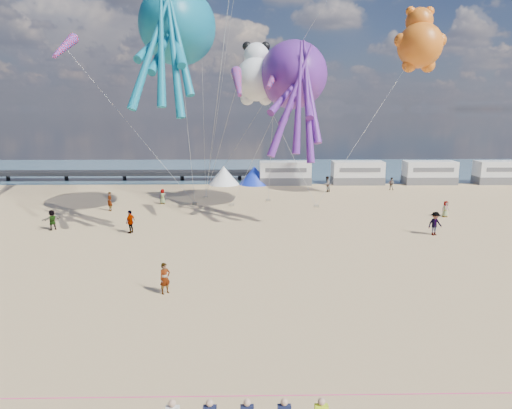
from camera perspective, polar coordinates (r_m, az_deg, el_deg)
name	(u,v)px	position (r m, az deg, el deg)	size (l,w,h in m)	color
ground	(223,328)	(21.29, -4.09, -15.15)	(120.00, 120.00, 0.00)	#D4B17A
water	(241,169)	(74.58, -1.91, 4.41)	(120.00, 120.00, 0.00)	#3C5D73
pier	(37,173)	(69.90, -25.72, 3.55)	(60.00, 3.00, 0.50)	black
motorhome_0	(285,173)	(59.71, 3.65, 3.96)	(6.60, 2.50, 3.00)	silver
motorhome_1	(357,173)	(61.22, 12.57, 3.90)	(6.60, 2.50, 3.00)	silver
motorhome_2	(430,173)	(64.12, 20.87, 3.75)	(6.60, 2.50, 3.00)	silver
motorhome_3	(501,172)	(68.23, 28.31, 3.56)	(6.60, 2.50, 3.00)	silver
tent_white	(224,175)	(59.63, -4.05, 3.65)	(4.00, 4.00, 2.40)	white
tent_blue	(254,175)	(59.56, -0.20, 3.67)	(4.00, 4.00, 2.40)	#1933CC
rope_line	(216,396)	(16.99, -5.04, -22.76)	(0.03, 0.03, 34.00)	#F2338C
standing_person	(165,278)	(24.99, -11.31, -9.03)	(0.62, 0.41, 1.70)	tan
beachgoer_0	(163,196)	(48.25, -11.59, 0.99)	(0.57, 0.37, 1.56)	#7F6659
beachgoer_1	(327,184)	(54.71, 8.86, 2.53)	(0.92, 0.60, 1.88)	#7F6659
beachgoer_2	(435,224)	(38.11, 21.48, -2.23)	(0.91, 0.71, 1.86)	#7F6659
beachgoer_3	(130,222)	(37.42, -15.42, -2.08)	(1.20, 0.69, 1.86)	#7F6659
beachgoer_4	(52,220)	(40.61, -24.13, -1.76)	(0.98, 0.41, 1.67)	#7F6659
beachgoer_5	(110,201)	(46.21, -17.82, 0.37)	(1.71, 0.55, 1.85)	#7F6659
beachgoer_6	(445,209)	(44.94, 22.60, -0.52)	(0.54, 0.36, 1.48)	#7F6659
beachgoer_7	(391,184)	(57.89, 16.54, 2.51)	(0.75, 0.49, 1.54)	#7F6659
sandbag_a	(195,203)	(47.57, -7.65, 0.15)	(0.50, 0.35, 0.22)	gray
sandbag_b	(232,205)	(46.43, -3.05, -0.04)	(0.50, 0.35, 0.22)	gray
sandbag_c	(316,206)	(46.13, 7.56, -0.21)	(0.50, 0.35, 0.22)	gray
sandbag_d	(268,200)	(48.80, 1.54, 0.55)	(0.50, 0.35, 0.22)	gray
sandbag_e	(206,197)	(50.73, -6.30, 0.92)	(0.50, 0.35, 0.22)	gray
kite_octopus_teal	(178,26)	(41.39, -9.75, 21.08)	(4.87, 11.37, 12.99)	#0E6D89
kite_octopus_purple	(293,75)	(44.18, 4.66, 15.81)	(4.83, 11.27, 12.87)	#5D2388
kite_panda	(256,79)	(44.55, 0.04, 15.37)	(4.92, 4.64, 6.95)	silver
kite_teddy_orange	(420,45)	(51.22, 19.80, 18.20)	(5.41, 5.09, 7.64)	orange
windsock_left	(65,47)	(51.04, -22.81, 17.71)	(1.10, 7.44, 7.44)	red
windsock_mid	(275,73)	(41.80, 2.43, 16.07)	(1.00, 6.53, 6.53)	red
windsock_right	(238,83)	(37.94, -2.28, 14.97)	(0.90, 4.40, 4.40)	red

